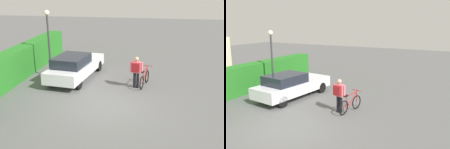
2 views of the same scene
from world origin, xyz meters
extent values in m
plane|color=#5B5B5B|center=(0.00, 0.00, 0.00)|extent=(60.00, 60.00, 0.00)
cube|color=silver|center=(3.26, 2.16, 0.58)|extent=(4.60, 2.17, 0.57)
cube|color=#1E232D|center=(2.69, 2.23, 1.11)|extent=(2.15, 1.69, 0.49)
cylinder|color=black|center=(4.84, 2.73, 0.30)|extent=(0.61, 0.25, 0.60)
cylinder|color=black|center=(4.67, 1.25, 0.30)|extent=(0.61, 0.25, 0.60)
cylinder|color=black|center=(1.85, 3.08, 0.30)|extent=(0.61, 0.25, 0.60)
cylinder|color=black|center=(1.68, 1.59, 0.30)|extent=(0.61, 0.25, 0.60)
torus|color=black|center=(3.15, -1.61, 0.33)|extent=(0.65, 0.18, 0.65)
torus|color=black|center=(2.17, -1.40, 0.33)|extent=(0.65, 0.18, 0.65)
cylinder|color=#B21E1E|center=(2.85, -1.55, 0.59)|extent=(0.64, 0.17, 0.59)
cylinder|color=#B21E1E|center=(2.45, -1.46, 0.55)|extent=(0.23, 0.08, 0.50)
cylinder|color=#B21E1E|center=(2.72, -1.52, 0.81)|extent=(0.76, 0.19, 0.10)
cylinder|color=#B21E1E|center=(2.36, -1.44, 0.32)|extent=(0.38, 0.11, 0.05)
cylinder|color=#B21E1E|center=(3.15, -1.61, 0.60)|extent=(0.04, 0.04, 0.55)
cube|color=black|center=(2.35, -1.44, 0.83)|extent=(0.24, 0.14, 0.06)
cylinder|color=#B21E1E|center=(3.15, -1.61, 0.91)|extent=(0.13, 0.50, 0.03)
cylinder|color=black|center=(2.36, -1.04, 0.39)|extent=(0.13, 0.13, 0.77)
cylinder|color=black|center=(2.33, -1.20, 0.39)|extent=(0.13, 0.13, 0.77)
cube|color=#E5727F|center=(2.34, -1.12, 1.04)|extent=(0.27, 0.48, 0.55)
sphere|color=tan|center=(2.34, -1.12, 1.45)|extent=(0.21, 0.21, 0.21)
cylinder|color=#E5727F|center=(2.39, -0.85, 1.06)|extent=(0.09, 0.09, 0.52)
cylinder|color=#E5727F|center=(2.30, -1.39, 1.06)|extent=(0.09, 0.09, 0.52)
cube|color=maroon|center=(2.19, -1.10, 1.07)|extent=(0.21, 0.38, 0.41)
cylinder|color=#38383D|center=(3.29, 3.61, 1.65)|extent=(0.10, 0.10, 3.31)
sphere|color=#F2EDCC|center=(3.29, 3.61, 3.43)|extent=(0.28, 0.28, 0.28)
camera|label=1|loc=(-10.24, -2.05, 4.90)|focal=44.06mm
camera|label=2|loc=(-6.77, -5.83, 4.01)|focal=38.52mm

